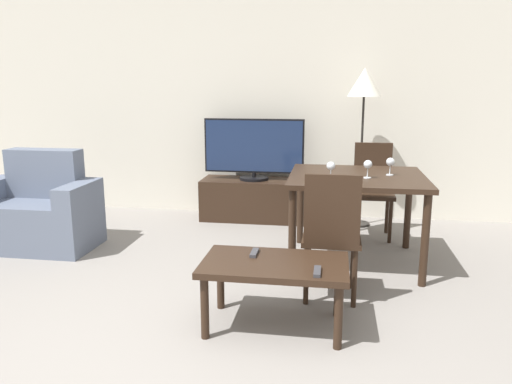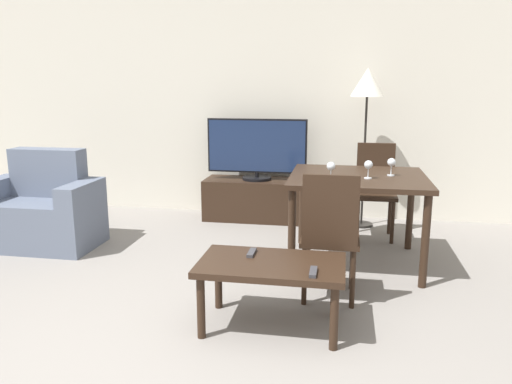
# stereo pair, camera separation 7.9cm
# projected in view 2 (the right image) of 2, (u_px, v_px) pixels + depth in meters

# --- Properties ---
(wall_back) EXTENTS (7.52, 0.06, 2.70)m
(wall_back) POSITION_uv_depth(u_px,v_px,m) (256.00, 96.00, 5.63)
(wall_back) COLOR silver
(wall_back) RESTS_ON ground_plane
(armchair) EXTENTS (1.06, 0.62, 0.89)m
(armchair) POSITION_uv_depth(u_px,v_px,m) (41.00, 212.00, 4.64)
(armchair) COLOR slate
(armchair) RESTS_ON ground_plane
(tv_stand) EXTENTS (1.15, 0.46, 0.45)m
(tv_stand) POSITION_uv_depth(u_px,v_px,m) (257.00, 199.00, 5.57)
(tv_stand) COLOR black
(tv_stand) RESTS_ON ground_plane
(tv) EXTENTS (1.09, 0.32, 0.67)m
(tv) POSITION_uv_depth(u_px,v_px,m) (257.00, 149.00, 5.44)
(tv) COLOR black
(tv) RESTS_ON tv_stand
(coffee_table) EXTENTS (0.89, 0.53, 0.43)m
(coffee_table) POSITION_uv_depth(u_px,v_px,m) (271.00, 271.00, 3.05)
(coffee_table) COLOR black
(coffee_table) RESTS_ON ground_plane
(dining_table) EXTENTS (1.10, 1.02, 0.75)m
(dining_table) POSITION_uv_depth(u_px,v_px,m) (358.00, 186.00, 4.11)
(dining_table) COLOR black
(dining_table) RESTS_ON ground_plane
(dining_chair_near) EXTENTS (0.40, 0.40, 0.92)m
(dining_chair_near) POSITION_uv_depth(u_px,v_px,m) (330.00, 231.00, 3.39)
(dining_chair_near) COLOR black
(dining_chair_near) RESTS_ON ground_plane
(dining_chair_far) EXTENTS (0.40, 0.40, 0.92)m
(dining_chair_far) POSITION_uv_depth(u_px,v_px,m) (375.00, 186.00, 4.90)
(dining_chair_far) COLOR black
(dining_chair_far) RESTS_ON ground_plane
(floor_lamp) EXTENTS (0.34, 0.34, 1.65)m
(floor_lamp) POSITION_uv_depth(u_px,v_px,m) (367.00, 90.00, 5.05)
(floor_lamp) COLOR black
(floor_lamp) RESTS_ON ground_plane
(remote_primary) EXTENTS (0.04, 0.15, 0.02)m
(remote_primary) POSITION_uv_depth(u_px,v_px,m) (313.00, 272.00, 2.85)
(remote_primary) COLOR #38383D
(remote_primary) RESTS_ON coffee_table
(remote_secondary) EXTENTS (0.04, 0.15, 0.02)m
(remote_secondary) POSITION_uv_depth(u_px,v_px,m) (252.00, 253.00, 3.17)
(remote_secondary) COLOR #38383D
(remote_secondary) RESTS_ON coffee_table
(wine_glass_left) EXTENTS (0.07, 0.07, 0.15)m
(wine_glass_left) POSITION_uv_depth(u_px,v_px,m) (391.00, 163.00, 4.06)
(wine_glass_left) COLOR silver
(wine_glass_left) RESTS_ON dining_table
(wine_glass_center) EXTENTS (0.07, 0.07, 0.15)m
(wine_glass_center) POSITION_uv_depth(u_px,v_px,m) (331.00, 167.00, 3.86)
(wine_glass_center) COLOR silver
(wine_glass_center) RESTS_ON dining_table
(wine_glass_right) EXTENTS (0.07, 0.07, 0.15)m
(wine_glass_right) POSITION_uv_depth(u_px,v_px,m) (368.00, 166.00, 3.93)
(wine_glass_right) COLOR silver
(wine_glass_right) RESTS_ON dining_table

